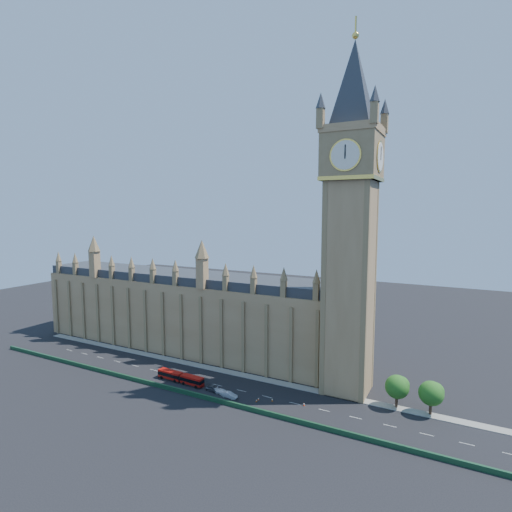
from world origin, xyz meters
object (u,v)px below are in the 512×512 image
at_px(car_silver, 229,395).
at_px(car_white, 222,392).
at_px(red_bus, 181,377).
at_px(car_grey, 213,388).

distance_m(car_silver, car_white, 2.92).
bearing_deg(car_white, red_bus, 92.78).
distance_m(red_bus, car_silver, 18.04).
xyz_separation_m(car_silver, car_white, (-2.79, 0.87, -0.10)).
xyz_separation_m(car_grey, car_silver, (6.05, -1.34, -0.02)).
xyz_separation_m(red_bus, car_white, (15.14, -1.01, -0.75)).
height_order(red_bus, car_silver, red_bus).
bearing_deg(car_silver, car_grey, 81.43).
bearing_deg(car_white, car_grey, 88.45).
height_order(car_grey, car_white, car_grey).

